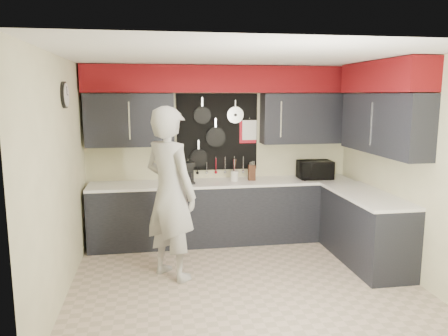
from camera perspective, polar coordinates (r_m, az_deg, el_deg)
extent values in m
plane|color=#BBA492|center=(5.35, 2.54, -14.52)|extent=(4.00, 4.00, 0.00)
cube|color=beige|center=(6.66, -0.47, 1.95)|extent=(4.00, 0.01, 2.60)
cube|color=black|center=(6.39, -12.20, 6.14)|extent=(1.24, 0.32, 0.75)
cube|color=black|center=(6.78, 10.55, 6.38)|extent=(1.34, 0.32, 0.75)
cube|color=#650B0E|center=(6.43, -0.24, 11.50)|extent=(3.94, 0.36, 0.38)
cube|color=black|center=(6.61, -0.89, 4.73)|extent=(1.22, 0.03, 1.15)
cylinder|color=black|center=(6.52, -2.86, 6.90)|extent=(0.26, 0.04, 0.26)
cylinder|color=black|center=(6.57, -1.09, 4.04)|extent=(0.30, 0.04, 0.30)
cylinder|color=black|center=(6.58, -3.33, 1.31)|extent=(0.27, 0.04, 0.27)
cylinder|color=silver|center=(6.60, 1.49, 6.94)|extent=(0.25, 0.02, 0.25)
cube|color=#AB0D1D|center=(6.68, 3.14, 4.72)|extent=(0.26, 0.01, 0.34)
cube|color=white|center=(6.66, 3.34, 4.97)|extent=(0.22, 0.01, 0.30)
cylinder|color=silver|center=(6.59, -4.72, 0.35)|extent=(0.01, 0.01, 0.20)
cylinder|color=silver|center=(6.61, -3.49, 0.38)|extent=(0.01, 0.01, 0.20)
cylinder|color=silver|center=(6.62, -2.27, 0.41)|extent=(0.01, 0.01, 0.20)
cylinder|color=silver|center=(6.64, -1.06, 0.45)|extent=(0.01, 0.01, 0.20)
cylinder|color=silver|center=(6.66, 0.15, 0.48)|extent=(0.01, 0.01, 0.20)
cylinder|color=silver|center=(6.69, 1.34, 0.51)|extent=(0.01, 0.01, 0.20)
cylinder|color=silver|center=(6.71, 2.53, 0.54)|extent=(0.01, 0.01, 0.20)
cube|color=beige|center=(5.72, 22.60, -0.06)|extent=(0.01, 3.50, 2.60)
cube|color=black|center=(5.84, 20.09, 5.47)|extent=(0.32, 1.70, 0.75)
cube|color=#650B0E|center=(5.82, 20.24, 11.12)|extent=(0.36, 1.70, 0.38)
cube|color=beige|center=(4.96, -20.54, -1.33)|extent=(0.01, 3.50, 2.60)
cylinder|color=black|center=(5.27, -20.12, 8.95)|extent=(0.04, 0.30, 0.30)
cylinder|color=white|center=(5.26, -19.88, 8.96)|extent=(0.01, 0.26, 0.26)
cube|color=black|center=(6.55, -0.06, -5.87)|extent=(3.90, 0.60, 0.88)
cube|color=white|center=(6.43, -0.04, -1.95)|extent=(3.90, 0.63, 0.04)
cube|color=black|center=(6.06, 17.93, -7.62)|extent=(0.60, 1.60, 0.88)
cube|color=white|center=(5.94, 18.03, -3.39)|extent=(0.63, 1.60, 0.04)
cube|color=black|center=(6.42, 0.33, -9.84)|extent=(3.90, 0.06, 0.10)
imported|color=black|center=(6.75, 11.78, -0.23)|extent=(0.50, 0.35, 0.27)
cube|color=#3B2012|center=(6.52, 3.64, -0.61)|extent=(0.11, 0.11, 0.23)
cylinder|color=white|center=(6.46, 1.38, -1.04)|extent=(0.12, 0.12, 0.15)
cube|color=black|center=(6.31, -4.69, -1.89)|extent=(0.19, 0.22, 0.03)
cube|color=black|center=(6.35, -4.76, -0.46)|extent=(0.17, 0.07, 0.28)
cube|color=black|center=(6.26, -4.72, 0.52)|extent=(0.19, 0.22, 0.06)
cylinder|color=black|center=(6.27, -4.68, -1.20)|extent=(0.10, 0.10, 0.13)
imported|color=#A5A5A3|center=(5.20, -7.05, -3.34)|extent=(0.87, 0.89, 2.06)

